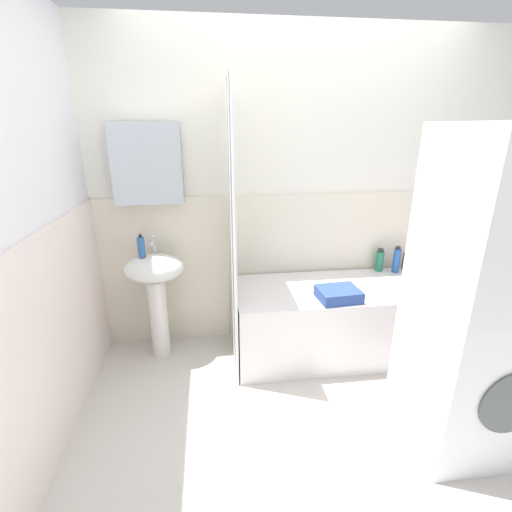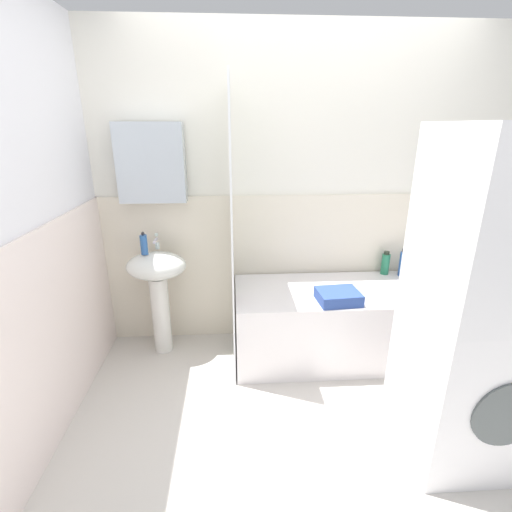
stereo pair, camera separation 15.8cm
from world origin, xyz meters
name	(u,v)px [view 1 (the left image)]	position (x,y,z in m)	size (l,w,h in m)	color
ground_plane	(338,445)	(0.00, 0.00, -0.02)	(4.80, 5.60, 0.04)	beige
wall_back_tiled	(287,202)	(-0.07, 1.26, 1.14)	(3.60, 0.18, 2.40)	silver
wall_left_tiled	(33,249)	(-1.57, 0.34, 1.12)	(0.07, 1.81, 2.40)	silver
sink	(155,283)	(-1.10, 1.03, 0.60)	(0.44, 0.34, 0.82)	silver
faucet	(153,244)	(-1.10, 1.11, 0.88)	(0.03, 0.12, 0.12)	silver
soap_dispenser	(141,247)	(-1.17, 1.01, 0.90)	(0.05, 0.05, 0.17)	#295698
bathtub	(335,320)	(0.26, 0.89, 0.28)	(1.55, 0.66, 0.56)	silver
shower_curtain	(232,234)	(-0.53, 0.89, 1.00)	(0.01, 0.66, 2.00)	white
body_wash_bottle	(406,261)	(0.93, 1.16, 0.64)	(0.05, 0.05, 0.17)	#2E222B
conditioner_bottle	(396,260)	(0.83, 1.12, 0.66)	(0.06, 0.06, 0.22)	#2652A3
shampoo_bottle	(380,261)	(0.71, 1.17, 0.65)	(0.06, 0.06, 0.19)	#237350
towel_folded	(338,294)	(0.19, 0.69, 0.60)	(0.28, 0.23, 0.08)	#2D468D
washer_dryer_stack	(487,302)	(0.70, -0.03, 0.86)	(0.63, 0.58, 1.72)	white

